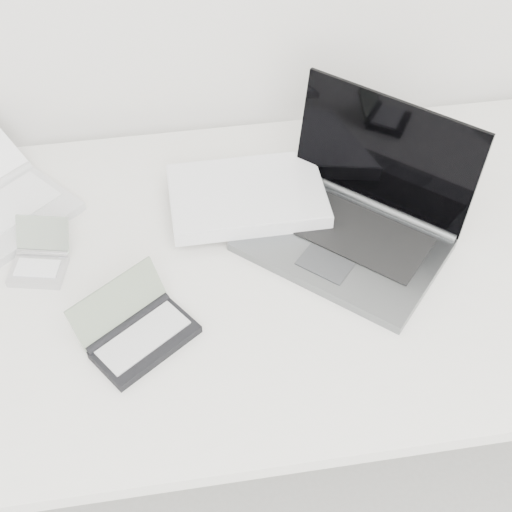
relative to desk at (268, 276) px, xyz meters
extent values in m
cube|color=white|center=(0.00, 0.00, 0.03)|extent=(1.60, 0.80, 0.03)
cube|color=slate|center=(0.14, 0.01, 0.06)|extent=(0.42, 0.41, 0.02)
cube|color=black|center=(0.16, 0.03, 0.07)|extent=(0.30, 0.29, 0.00)
cube|color=black|center=(0.23, 0.11, 0.17)|extent=(0.29, 0.27, 0.22)
cylinder|color=slate|center=(0.22, 0.10, 0.07)|extent=(0.27, 0.25, 0.02)
cube|color=#3C3E41|center=(0.10, -0.04, 0.07)|extent=(0.11, 0.11, 0.00)
cube|color=silver|center=(-0.02, 0.14, 0.08)|extent=(0.30, 0.20, 0.03)
cube|color=white|center=(-0.02, 0.14, 0.10)|extent=(0.29, 0.19, 0.00)
cube|color=silver|center=(-0.48, 0.17, 0.06)|extent=(0.30, 0.29, 0.02)
cube|color=silver|center=(-0.49, 0.18, 0.07)|extent=(0.23, 0.22, 0.00)
cube|color=silver|center=(-0.42, 0.03, 0.05)|extent=(0.11, 0.09, 0.01)
cube|color=silver|center=(-0.42, 0.03, 0.06)|extent=(0.08, 0.06, 0.00)
cube|color=#919E90|center=(-0.40, 0.09, 0.09)|extent=(0.10, 0.06, 0.06)
cylinder|color=silver|center=(-0.41, 0.07, 0.06)|extent=(0.09, 0.04, 0.01)
cube|color=black|center=(-0.23, -0.15, 0.05)|extent=(0.19, 0.17, 0.02)
cube|color=#AEAEAE|center=(-0.23, -0.15, 0.06)|extent=(0.16, 0.14, 0.00)
cube|color=gray|center=(-0.27, -0.10, 0.10)|extent=(0.16, 0.13, 0.07)
cylinder|color=black|center=(-0.26, -0.12, 0.06)|extent=(0.15, 0.11, 0.02)
camera|label=1|loc=(-0.16, -0.85, 1.03)|focal=50.00mm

